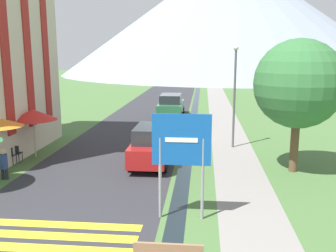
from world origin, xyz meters
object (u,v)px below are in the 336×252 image
cafe_umbrella_middle_orange (0,122)px  tree_by_path (299,84)px  parked_car_near (151,145)px  person_seated_near (5,152)px  cafe_chair_far_right (16,152)px  cafe_umbrella_rear_red (33,115)px  road_sign (181,150)px  person_seated_far (4,163)px  cafe_chair_far_left (10,154)px  streetlamp (235,88)px  parked_car_far (171,105)px

cafe_umbrella_middle_orange → tree_by_path: tree_by_path is taller
parked_car_near → person_seated_near: size_ratio=3.63×
cafe_chair_far_right → cafe_umbrella_rear_red: 2.01m
road_sign → person_seated_far: road_sign is taller
road_sign → cafe_chair_far_right: road_sign is taller
road_sign → person_seated_near: bearing=150.3°
cafe_chair_far_left → tree_by_path: 13.26m
person_seated_far → person_seated_near: person_seated_far is taller
cafe_chair_far_right → tree_by_path: (12.73, -0.07, 3.31)m
cafe_umbrella_middle_orange → cafe_umbrella_rear_red: 2.24m
road_sign → tree_by_path: size_ratio=0.58×
person_seated_far → streetlamp: streetlamp is taller
parked_car_near → cafe_chair_far_left: parked_car_near is taller
parked_car_far → person_seated_near: 15.47m
road_sign → streetlamp: 9.58m
road_sign → streetlamp: size_ratio=0.61×
parked_car_far → cafe_umbrella_rear_red: 13.79m
road_sign → streetlamp: bearing=76.0°
person_seated_near → cafe_umbrella_middle_orange: bearing=-69.6°
parked_car_far → cafe_chair_far_left: bearing=-114.2°
tree_by_path → cafe_umbrella_rear_red: bearing=174.6°
tree_by_path → streetlamp: bearing=119.8°
road_sign → cafe_chair_far_right: size_ratio=3.93×
cafe_chair_far_left → cafe_chair_far_right: 0.38m
cafe_chair_far_right → cafe_umbrella_rear_red: (0.44, 1.10, 1.62)m
cafe_umbrella_middle_orange → cafe_chair_far_left: bearing=95.6°
cafe_umbrella_middle_orange → tree_by_path: (12.76, 1.03, 1.68)m
road_sign → streetlamp: streetlamp is taller
cafe_umbrella_middle_orange → tree_by_path: 12.91m
person_seated_far → road_sign: bearing=-21.8°
parked_car_near → parked_car_far: same height
road_sign → cafe_umbrella_rear_red: (-7.67, 6.36, -0.08)m
parked_car_near → person_seated_near: parked_car_near is taller
cafe_chair_far_left → streetlamp: 11.70m
parked_car_far → road_sign: bearing=-84.1°
parked_car_near → person_seated_far: (-5.71, -2.81, -0.21)m
parked_car_far → person_seated_far: bearing=-109.1°
cafe_umbrella_middle_orange → person_seated_near: cafe_umbrella_middle_orange is taller
cafe_chair_far_right → cafe_umbrella_middle_orange: size_ratio=0.36×
person_seated_near → parked_car_far: bearing=65.5°
road_sign → cafe_chair_far_left: (-8.22, 4.91, -1.70)m
cafe_chair_far_left → cafe_umbrella_middle_orange: bearing=-70.9°
streetlamp → tree_by_path: size_ratio=0.96×
parked_car_near → cafe_umbrella_rear_red: 6.08m
person_seated_far → streetlamp: size_ratio=0.23×
cafe_umbrella_middle_orange → person_seated_near: (-0.23, 0.61, -1.48)m
cafe_chair_far_right → person_seated_near: (-0.26, -0.48, 0.16)m
parked_car_far → cafe_chair_far_right: size_ratio=5.33×
tree_by_path → cafe_umbrella_middle_orange: bearing=-175.4°
person_seated_near → tree_by_path: (12.99, 0.42, 3.16)m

